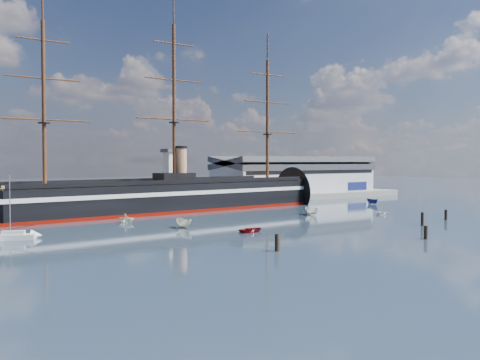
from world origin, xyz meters
TOP-DOWN VIEW (x-y plane):
  - ground at (0.00, 40.00)m, footprint 600.00×600.00m
  - quay at (10.00, 76.00)m, footprint 180.00×18.00m
  - warehouse at (58.00, 80.00)m, footprint 63.00×21.00m
  - quay_tower at (3.00, 73.00)m, footprint 5.00×5.00m
  - warship at (-7.01, 60.00)m, footprint 113.40×22.27m
  - sailboat at (-51.14, 29.76)m, footprint 7.22×4.68m
  - motorboat_a at (-19.34, 26.67)m, footprint 6.12×2.46m
  - motorboat_b at (-12.09, 13.68)m, footprint 1.54×3.33m
  - motorboat_c at (19.45, 30.52)m, footprint 6.59×3.66m
  - motorboat_d at (-24.95, 42.35)m, footprint 6.39×5.61m
  - motorboat_e at (34.12, 20.33)m, footprint 1.24×2.73m
  - motorboat_f at (57.25, 43.33)m, footprint 5.65×2.72m
  - piling_near_left at (-21.75, -5.43)m, footprint 0.64×0.64m
  - piling_near_mid at (6.97, -11.02)m, footprint 0.64×0.64m
  - piling_near_right at (22.63, 0.79)m, footprint 0.64×0.64m
  - piling_far_right at (36.50, 4.40)m, footprint 0.64×0.64m

SIDE VIEW (x-z plane):
  - ground at x=0.00m, z-range 0.00..0.00m
  - quay at x=10.00m, z-range -1.00..1.00m
  - motorboat_a at x=-19.34m, z-range -1.21..1.21m
  - motorboat_b at x=-12.09m, z-range -0.75..0.75m
  - motorboat_c at x=19.45m, z-range -1.25..1.25m
  - motorboat_d at x=-24.95m, z-range -1.10..1.10m
  - motorboat_e at x=34.12m, z-range -0.62..0.62m
  - motorboat_f at x=57.25m, z-range -1.09..1.09m
  - piling_near_left at x=-21.75m, z-range -1.65..1.65m
  - piling_near_mid at x=6.97m, z-range -1.52..1.52m
  - piling_near_right at x=22.63m, z-range -1.77..1.77m
  - piling_far_right at x=36.50m, z-range -1.53..1.53m
  - sailboat at x=-51.14m, z-range -4.88..6.30m
  - warship at x=-7.01m, z-range -22.93..31.01m
  - warehouse at x=58.00m, z-range 2.18..13.78m
  - quay_tower at x=3.00m, z-range 2.25..17.25m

